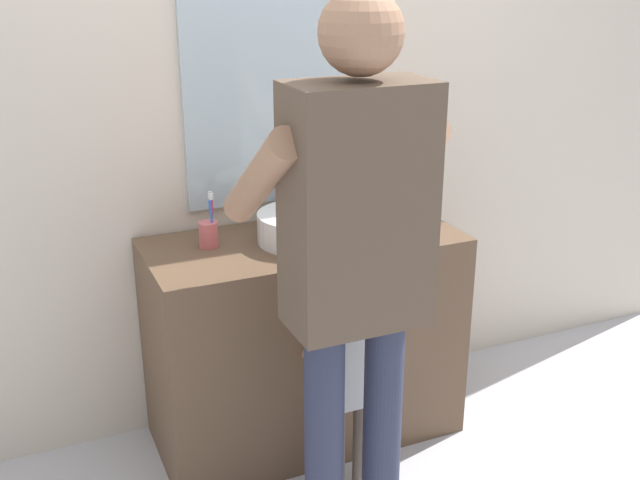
# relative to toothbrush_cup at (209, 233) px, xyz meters

# --- Properties ---
(ground_plane) EXTENTS (14.00, 14.00, 0.00)m
(ground_plane) POSITION_rel_toothbrush_cup_xyz_m (0.35, -0.37, -0.90)
(ground_plane) COLOR silver
(back_wall) EXTENTS (4.40, 0.10, 2.70)m
(back_wall) POSITION_rel_toothbrush_cup_xyz_m (0.35, 0.25, 0.45)
(back_wall) COLOR beige
(back_wall) RESTS_ON ground
(vanity_cabinet) EXTENTS (1.19, 0.54, 0.85)m
(vanity_cabinet) POSITION_rel_toothbrush_cup_xyz_m (0.35, -0.07, -0.48)
(vanity_cabinet) COLOR brown
(vanity_cabinet) RESTS_ON ground
(sink_basin) EXTENTS (0.36, 0.36, 0.11)m
(sink_basin) POSITION_rel_toothbrush_cup_xyz_m (0.35, -0.09, 0.00)
(sink_basin) COLOR white
(sink_basin) RESTS_ON vanity_cabinet
(faucet) EXTENTS (0.18, 0.14, 0.18)m
(faucet) POSITION_rel_toothbrush_cup_xyz_m (0.35, 0.13, 0.03)
(faucet) COLOR #B7BABF
(faucet) RESTS_ON vanity_cabinet
(toothbrush_cup) EXTENTS (0.07, 0.07, 0.21)m
(toothbrush_cup) POSITION_rel_toothbrush_cup_xyz_m (0.00, 0.00, 0.00)
(toothbrush_cup) COLOR #D86666
(toothbrush_cup) RESTS_ON vanity_cabinet
(soap_bottle) EXTENTS (0.06, 0.06, 0.16)m
(soap_bottle) POSITION_rel_toothbrush_cup_xyz_m (0.64, -0.01, 0.01)
(soap_bottle) COLOR #B27FC6
(soap_bottle) RESTS_ON vanity_cabinet
(child_toddler) EXTENTS (0.25, 0.25, 0.80)m
(child_toddler) POSITION_rel_toothbrush_cup_xyz_m (0.35, -0.47, -0.42)
(child_toddler) COLOR #6B5B4C
(child_toddler) RESTS_ON ground
(adult_parent) EXTENTS (0.55, 0.58, 1.78)m
(adult_parent) POSITION_rel_toothbrush_cup_xyz_m (0.25, -0.70, 0.17)
(adult_parent) COLOR #2D334C
(adult_parent) RESTS_ON ground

